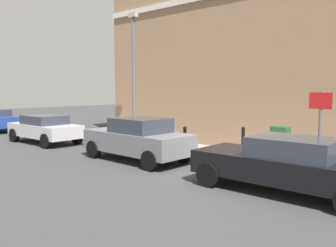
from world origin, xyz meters
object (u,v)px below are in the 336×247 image
Objects in this scene: car_silver at (45,128)px; car_grey at (138,139)px; street_sign at (320,121)px; bollard_near_cabinet at (243,140)px; lamppost at (134,71)px; bollard_far_kerb at (185,140)px; utility_cabinet at (280,145)px; car_black at (287,164)px.

car_grey is at bearing -179.83° from car_silver.
street_sign is (1.52, -11.87, 0.96)m from car_silver.
lamppost is (-0.26, 5.42, 2.60)m from bollard_near_cabinet.
bollard_near_cabinet is 2.07m from bollard_far_kerb.
utility_cabinet is 1.42m from bollard_near_cabinet.
car_black is 9.00m from lamppost.
car_grey is 6.17m from car_silver.
bollard_near_cabinet is 0.18× the size of lamppost.
car_silver is at bearing 97.29° from street_sign.
car_grey is 4.80m from utility_cabinet.
bollard_near_cabinet is at bearing -46.01° from car_black.
utility_cabinet is (2.51, -4.09, -0.09)m from car_grey.
bollard_far_kerb is at bearing -105.20° from lamppost.
car_black reaches higher than bollard_far_kerb.
utility_cabinet is at bearing -88.62° from lamppost.
bollard_near_cabinet is 0.45× the size of street_sign.
utility_cabinet is (2.68, -10.26, -0.02)m from car_silver.
car_silver is 3.85× the size of bollard_near_cabinet.
car_black is 1.94× the size of street_sign.
car_black is 3.89× the size of utility_cabinet.
bollard_far_kerb is at bearing -169.83° from car_silver.
car_black is 4.30× the size of bollard_far_kerb.
car_black is at bearing 172.36° from street_sign.
utility_cabinet is at bearing -166.75° from car_silver.
street_sign is at bearing -96.73° from lamppost.
bollard_far_kerb is 4.73m from street_sign.
car_silver is (-0.17, 6.17, -0.08)m from car_grey.
car_silver is at bearing 101.55° from bollard_far_kerb.
car_black is 3.99m from bollard_near_cabinet.
lamppost is at bearing 74.80° from bollard_far_kerb.
car_silver is at bearing 2.75° from car_grey.
car_grey is at bearing 134.32° from bollard_near_cabinet.
bollard_near_cabinet is (0.10, 1.42, 0.02)m from utility_cabinet.
car_black is 1.12× the size of car_silver.
car_grey is 1.03× the size of car_silver.
bollard_far_kerb is (-1.20, 3.03, 0.02)m from utility_cabinet.
car_grey is at bearing 103.34° from street_sign.
lamppost reaches higher than street_sign.
car_grey reaches higher than utility_cabinet.
bollard_far_kerb is at bearing -127.86° from car_grey.
bollard_near_cabinet is at bearing -87.20° from lamppost.
car_black reaches higher than bollard_near_cabinet.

